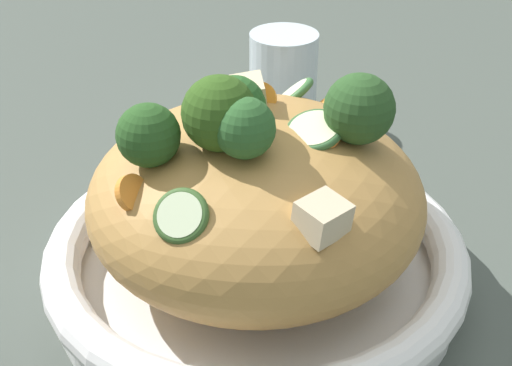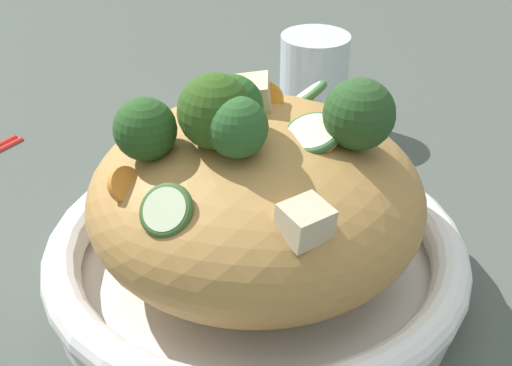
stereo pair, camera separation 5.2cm
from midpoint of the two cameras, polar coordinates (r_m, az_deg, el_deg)
name	(u,v)px [view 1 (the left image)]	position (r m, az deg, el deg)	size (l,w,h in m)	color
ground_plane	(256,283)	(0.58, -2.61, -8.11)	(3.00, 3.00, 0.00)	#464D46
serving_bowl	(256,259)	(0.56, -2.67, -6.14)	(0.33, 0.33, 0.05)	white
noodle_heap	(256,197)	(0.53, -2.82, -1.23)	(0.25, 0.25, 0.12)	#B68344
broccoli_florets	(252,119)	(0.47, -3.49, 5.06)	(0.16, 0.14, 0.07)	#A3B671
carrot_coins	(263,133)	(0.51, -2.40, 3.95)	(0.22, 0.10, 0.04)	orange
zucchini_slices	(260,123)	(0.52, -2.54, 4.71)	(0.23, 0.14, 0.05)	beige
chicken_chunks	(269,136)	(0.49, -2.04, 3.70)	(0.10, 0.16, 0.05)	beige
drinking_glass	(283,79)	(0.80, 0.30, 8.24)	(0.08, 0.08, 0.10)	silver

